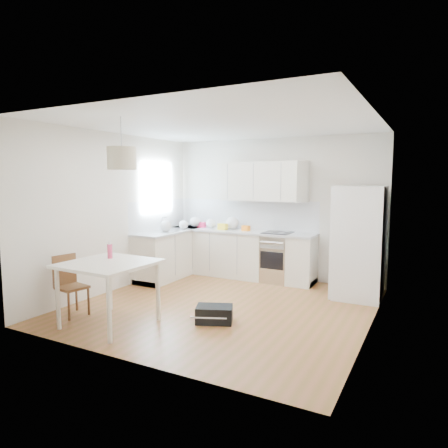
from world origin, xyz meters
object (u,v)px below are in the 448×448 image
dining_table (109,269)px  gym_bag (214,314)px  refrigerator (360,242)px  dining_chair (72,286)px

dining_table → gym_bag: dining_table is taller
refrigerator → gym_bag: refrigerator is taller
refrigerator → gym_bag: bearing=-126.5°
dining_chair → gym_bag: 2.05m
refrigerator → gym_bag: size_ratio=3.76×
dining_table → refrigerator: bearing=48.4°
dining_table → gym_bag: 1.52m
refrigerator → dining_chair: 4.46m
dining_chair → gym_bag: bearing=30.0°
dining_table → gym_bag: bearing=32.9°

